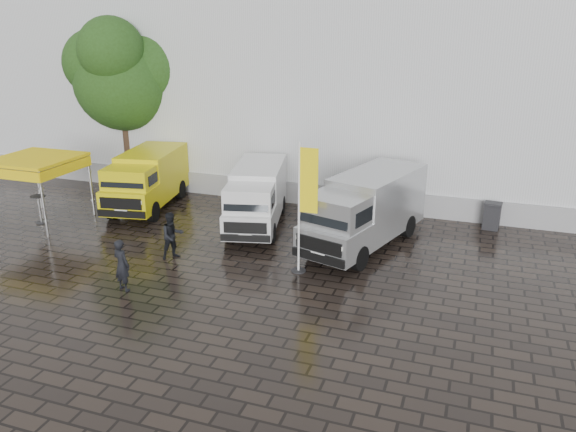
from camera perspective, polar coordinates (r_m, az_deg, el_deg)
name	(u,v)px	position (r m, az deg, el deg)	size (l,w,h in m)	color
ground	(254,276)	(18.76, -3.47, -6.13)	(120.00, 120.00, 0.00)	black
exhibition_hall	(399,60)	(32.01, 11.24, 15.25)	(44.00, 16.00, 12.00)	silver
hall_plinth	(364,200)	(25.16, 7.70, 1.65)	(44.00, 0.15, 1.00)	gray
van_yellow	(147,181)	(25.88, -14.14, 3.45)	(2.07, 5.39, 2.49)	#D1C30B
van_white	(257,198)	(22.85, -3.19, 1.85)	(1.86, 5.59, 2.42)	silver
van_silver	(365,212)	(20.89, 7.83, 0.40)	(2.07, 6.22, 2.69)	#ACAEB1
canopy_tent	(35,162)	(25.15, -24.32, 5.04)	(3.05, 3.05, 2.78)	silver
flagpole	(304,203)	(18.15, 1.66, 1.33)	(0.88, 0.50, 4.45)	black
tree	(123,75)	(29.49, -16.42, 13.60)	(4.79, 4.79, 8.59)	black
cocktail_table	(40,209)	(25.54, -23.91, 0.62)	(0.60, 0.60, 1.19)	black
wheelie_bin	(492,216)	(24.20, 20.01, 0.04)	(0.67, 0.67, 1.11)	black
person_front	(122,265)	(18.24, -16.54, -4.80)	(0.62, 0.40, 1.69)	black
person_tent	(172,236)	(20.23, -11.67, -1.96)	(0.83, 0.64, 1.70)	black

